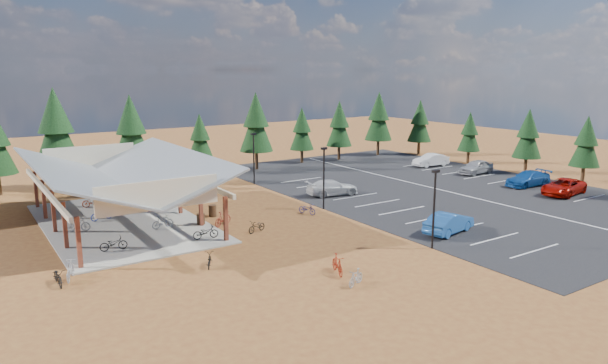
# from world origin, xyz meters

# --- Properties ---
(ground) EXTENTS (140.00, 140.00, 0.00)m
(ground) POSITION_xyz_m (0.00, 0.00, 0.00)
(ground) COLOR brown
(ground) RESTS_ON ground
(asphalt_lot) EXTENTS (27.00, 44.00, 0.04)m
(asphalt_lot) POSITION_xyz_m (18.50, 3.00, 0.02)
(asphalt_lot) COLOR black
(asphalt_lot) RESTS_ON ground
(concrete_pad) EXTENTS (10.60, 18.60, 0.10)m
(concrete_pad) POSITION_xyz_m (-10.00, 7.00, 0.05)
(concrete_pad) COLOR gray
(concrete_pad) RESTS_ON ground
(bike_pavilion) EXTENTS (11.65, 19.40, 4.97)m
(bike_pavilion) POSITION_xyz_m (-10.00, 7.00, 3.82)
(bike_pavilion) COLOR #612A1B
(bike_pavilion) RESTS_ON concrete_pad
(lamp_post_0) EXTENTS (0.50, 0.25, 5.14)m
(lamp_post_0) POSITION_xyz_m (5.00, -10.00, 2.98)
(lamp_post_0) COLOR black
(lamp_post_0) RESTS_ON ground
(lamp_post_1) EXTENTS (0.50, 0.25, 5.14)m
(lamp_post_1) POSITION_xyz_m (5.00, 2.00, 2.98)
(lamp_post_1) COLOR black
(lamp_post_1) RESTS_ON ground
(lamp_post_2) EXTENTS (0.50, 0.25, 5.14)m
(lamp_post_2) POSITION_xyz_m (5.00, 14.00, 2.98)
(lamp_post_2) COLOR black
(lamp_post_2) RESTS_ON ground
(trash_bin_0) EXTENTS (0.60, 0.60, 0.90)m
(trash_bin_0) POSITION_xyz_m (-5.29, 3.13, 0.45)
(trash_bin_0) COLOR #3D2615
(trash_bin_0) RESTS_ON ground
(trash_bin_1) EXTENTS (0.60, 0.60, 0.90)m
(trash_bin_1) POSITION_xyz_m (-3.54, 4.97, 0.45)
(trash_bin_1) COLOR #3D2615
(trash_bin_1) RESTS_ON ground
(pine_2) EXTENTS (4.16, 4.16, 9.70)m
(pine_2) POSITION_xyz_m (-11.56, 22.46, 5.93)
(pine_2) COLOR #382314
(pine_2) RESTS_ON ground
(pine_3) EXTENTS (3.82, 3.82, 8.91)m
(pine_3) POSITION_xyz_m (-4.83, 21.40, 5.44)
(pine_3) COLOR #382314
(pine_3) RESTS_ON ground
(pine_4) EXTENTS (2.83, 2.83, 6.60)m
(pine_4) POSITION_xyz_m (2.95, 22.59, 4.03)
(pine_4) COLOR #382314
(pine_4) RESTS_ON ground
(pine_5) EXTENTS (3.79, 3.79, 8.83)m
(pine_5) POSITION_xyz_m (9.14, 21.07, 5.39)
(pine_5) COLOR #382314
(pine_5) RESTS_ON ground
(pine_6) EXTENTS (2.92, 2.92, 6.81)m
(pine_6) POSITION_xyz_m (15.99, 22.03, 4.15)
(pine_6) COLOR #382314
(pine_6) RESTS_ON ground
(pine_7) EXTENTS (3.21, 3.21, 7.48)m
(pine_7) POSITION_xyz_m (21.11, 21.25, 4.57)
(pine_7) COLOR #382314
(pine_7) RESTS_ON ground
(pine_8) EXTENTS (3.63, 3.63, 8.45)m
(pine_8) POSITION_xyz_m (27.90, 21.56, 5.16)
(pine_8) COLOR #382314
(pine_8) RESTS_ON ground
(pine_10) EXTENTS (2.92, 2.92, 6.80)m
(pine_10) POSITION_xyz_m (33.42, -3.64, 4.15)
(pine_10) COLOR #382314
(pine_10) RESTS_ON ground
(pine_11) EXTENTS (3.06, 3.06, 7.14)m
(pine_11) POSITION_xyz_m (33.01, 2.68, 4.35)
(pine_11) COLOR #382314
(pine_11) RESTS_ON ground
(pine_12) EXTENTS (2.70, 2.70, 6.29)m
(pine_12) POSITION_xyz_m (32.96, 10.63, 3.84)
(pine_12) COLOR #382314
(pine_12) RESTS_ON ground
(pine_13) EXTENTS (3.16, 3.16, 7.36)m
(pine_13) POSITION_xyz_m (32.90, 18.96, 4.49)
(pine_13) COLOR #382314
(pine_13) RESTS_ON ground
(bike_0) EXTENTS (1.74, 0.77, 0.89)m
(bike_0) POSITION_xyz_m (-12.22, 0.61, 0.54)
(bike_0) COLOR black
(bike_0) RESTS_ON concrete_pad
(bike_1) EXTENTS (1.74, 0.97, 1.00)m
(bike_1) POSITION_xyz_m (-13.26, 6.11, 0.60)
(bike_1) COLOR gray
(bike_1) RESTS_ON concrete_pad
(bike_2) EXTENTS (1.83, 0.97, 0.91)m
(bike_2) POSITION_xyz_m (-11.11, 8.35, 0.56)
(bike_2) COLOR #12279D
(bike_2) RESTS_ON concrete_pad
(bike_3) EXTENTS (1.66, 0.82, 0.96)m
(bike_3) POSITION_xyz_m (-10.82, 12.77, 0.58)
(bike_3) COLOR maroon
(bike_3) RESTS_ON concrete_pad
(bike_4) EXTENTS (1.79, 0.89, 0.90)m
(bike_4) POSITION_xyz_m (-6.42, -0.36, 0.55)
(bike_4) COLOR black
(bike_4) RESTS_ON concrete_pad
(bike_5) EXTENTS (1.64, 0.57, 0.97)m
(bike_5) POSITION_xyz_m (-8.01, 3.63, 0.58)
(bike_5) COLOR gray
(bike_5) RESTS_ON concrete_pad
(bike_6) EXTENTS (1.92, 1.20, 0.95)m
(bike_6) POSITION_xyz_m (-8.03, 8.89, 0.58)
(bike_6) COLOR #131491
(bike_6) RESTS_ON concrete_pad
(bike_7) EXTENTS (1.83, 0.52, 1.10)m
(bike_7) POSITION_xyz_m (-6.75, 12.01, 0.65)
(bike_7) COLOR maroon
(bike_7) RESTS_ON concrete_pad
(bike_8) EXTENTS (0.67, 1.83, 0.96)m
(bike_8) POSITION_xyz_m (-16.11, -3.29, 0.48)
(bike_8) COLOR black
(bike_8) RESTS_ON ground
(bike_9) EXTENTS (1.15, 1.88, 1.09)m
(bike_9) POSITION_xyz_m (-15.41, -2.83, 0.55)
(bike_9) COLOR #92959B
(bike_9) RESTS_ON ground
(bike_11) EXTENTS (1.12, 1.92, 1.11)m
(bike_11) POSITION_xyz_m (-2.72, -10.16, 0.56)
(bike_11) COLOR maroon
(bike_11) RESTS_ON ground
(bike_12) EXTENTS (1.18, 1.62, 0.81)m
(bike_12) POSITION_xyz_m (-8.30, -5.19, 0.41)
(bike_12) COLOR black
(bike_12) RESTS_ON ground
(bike_13) EXTENTS (1.53, 0.97, 0.89)m
(bike_13) POSITION_xyz_m (-2.93, -12.07, 0.45)
(bike_13) COLOR gray
(bike_13) RESTS_ON ground
(bike_14) EXTENTS (1.08, 1.72, 0.86)m
(bike_14) POSITION_xyz_m (3.00, 1.45, 0.43)
(bike_14) COLOR navy
(bike_14) RESTS_ON ground
(bike_15) EXTENTS (1.86, 1.31, 1.10)m
(bike_15) POSITION_xyz_m (-3.96, 2.19, 0.55)
(bike_15) COLOR maroon
(bike_15) RESTS_ON ground
(bike_16) EXTENTS (1.75, 1.12, 0.87)m
(bike_16) POSITION_xyz_m (-2.67, -0.65, 0.43)
(bike_16) COLOR black
(bike_16) RESTS_ON ground
(car_1) EXTENTS (4.69, 2.45, 1.47)m
(car_1) POSITION_xyz_m (8.42, -8.29, 0.78)
(car_1) COLOR #2257A0
(car_1) RESTS_ON asphalt_lot
(car_3) EXTENTS (5.09, 2.79, 1.40)m
(car_3) POSITION_xyz_m (8.56, 5.65, 0.74)
(car_3) COLOR silver
(car_3) RESTS_ON asphalt_lot
(car_6) EXTENTS (5.59, 3.22, 1.47)m
(car_6) POSITION_xyz_m (26.31, -5.90, 0.77)
(car_6) COLOR #970A03
(car_6) RESTS_ON asphalt_lot
(car_7) EXTENTS (5.15, 2.33, 1.46)m
(car_7) POSITION_xyz_m (26.95, -1.80, 0.77)
(car_7) COLOR navy
(car_7) RESTS_ON asphalt_lot
(car_8) EXTENTS (4.65, 2.17, 1.54)m
(car_8) POSITION_xyz_m (27.91, 5.27, 0.81)
(car_8) COLOR #94969B
(car_8) RESTS_ON asphalt_lot
(car_9) EXTENTS (4.62, 1.93, 1.48)m
(car_9) POSITION_xyz_m (27.23, 11.33, 0.78)
(car_9) COLOR white
(car_9) RESTS_ON asphalt_lot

